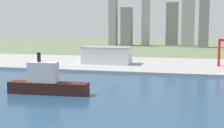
{
  "coord_description": "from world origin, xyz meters",
  "views": [
    {
      "loc": [
        33.02,
        87.03,
        53.75
      ],
      "look_at": [
        -8.52,
        258.24,
        31.16
      ],
      "focal_mm": 54.06,
      "sensor_mm": 36.0,
      "label": 1
    }
  ],
  "objects": [
    {
      "name": "distant_skyline",
      "position": [
        -31.63,
        812.4,
        61.18
      ],
      "size": [
        211.73,
        67.95,
        154.01
      ],
      "color": "#95939A",
      "rests_on": "ground"
    },
    {
      "name": "cargo_ship",
      "position": [
        -71.52,
        313.05,
        8.65
      ],
      "size": [
        60.45,
        14.02,
        30.68
      ],
      "color": "#381914",
      "rests_on": "water_bay"
    },
    {
      "name": "industrial_pier",
      "position": [
        0.0,
        490.0,
        1.25
      ],
      "size": [
        840.0,
        140.0,
        2.5
      ],
      "primitive_type": "cube",
      "color": "#A1A19B",
      "rests_on": "ground"
    },
    {
      "name": "warehouse_main",
      "position": [
        -68.29,
        478.73,
        12.66
      ],
      "size": [
        58.45,
        29.23,
        20.27
      ],
      "color": "silver",
      "rests_on": "industrial_pier"
    },
    {
      "name": "ground_plane",
      "position": [
        0.0,
        300.0,
        0.0
      ],
      "size": [
        2400.0,
        2400.0,
        0.0
      ],
      "primitive_type": "plane",
      "color": "#637350"
    }
  ]
}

